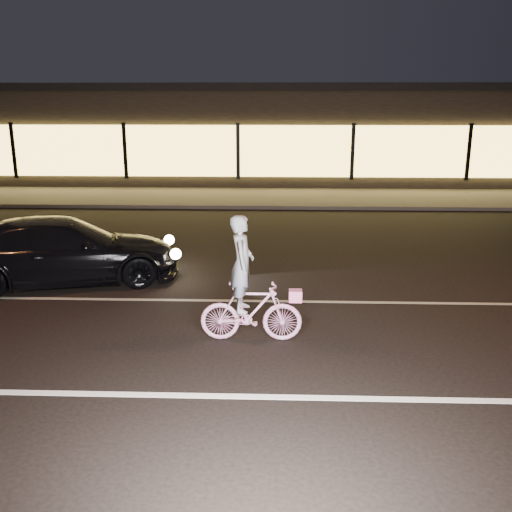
{
  "coord_description": "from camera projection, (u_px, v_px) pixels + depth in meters",
  "views": [
    {
      "loc": [
        1.51,
        -7.9,
        3.61
      ],
      "look_at": [
        1.21,
        0.6,
        1.25
      ],
      "focal_mm": 40.0,
      "sensor_mm": 36.0,
      "label": 1
    }
  ],
  "objects": [
    {
      "name": "ground",
      "position": [
        175.0,
        345.0,
        8.62
      ],
      "size": [
        90.0,
        90.0,
        0.0
      ],
      "primitive_type": "plane",
      "color": "black",
      "rests_on": "ground"
    },
    {
      "name": "lane_stripe_far",
      "position": [
        193.0,
        300.0,
        10.55
      ],
      "size": [
        60.0,
        0.1,
        0.01
      ],
      "primitive_type": "cube",
      "color": "gray",
      "rests_on": "ground"
    },
    {
      "name": "sedan",
      "position": [
        64.0,
        251.0,
        11.43
      ],
      "size": [
        4.89,
        3.06,
        1.32
      ],
      "rotation": [
        0.0,
        0.0,
        1.86
      ],
      "color": "black",
      "rests_on": "ground"
    },
    {
      "name": "cyclist",
      "position": [
        249.0,
        297.0,
        8.63
      ],
      "size": [
        1.56,
        0.54,
        1.97
      ],
      "rotation": [
        0.0,
        0.0,
        1.57
      ],
      "color": "#DC338F",
      "rests_on": "ground"
    },
    {
      "name": "sidewalk",
      "position": [
        235.0,
        198.0,
        21.13
      ],
      "size": [
        30.0,
        4.0,
        0.12
      ],
      "primitive_type": "cube",
      "color": "#383533",
      "rests_on": "ground"
    },
    {
      "name": "lane_stripe_near",
      "position": [
        154.0,
        395.0,
        7.18
      ],
      "size": [
        60.0,
        0.12,
        0.01
      ],
      "primitive_type": "cube",
      "color": "silver",
      "rests_on": "ground"
    },
    {
      "name": "storefront",
      "position": [
        244.0,
        131.0,
        26.32
      ],
      "size": [
        25.4,
        8.42,
        4.2
      ],
      "color": "black",
      "rests_on": "ground"
    }
  ]
}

